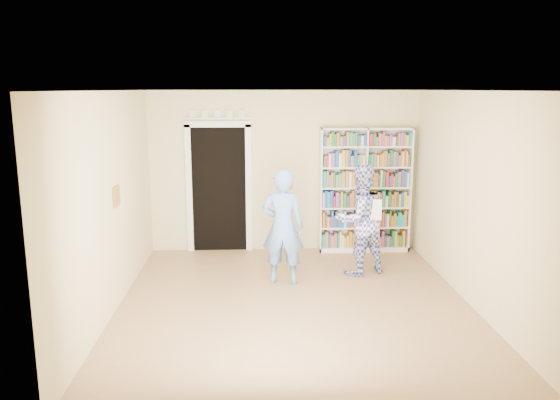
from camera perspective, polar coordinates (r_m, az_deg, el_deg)
The scene contains 11 objects.
floor at distance 7.14m, azimuth 1.52°, elevation -10.84°, with size 5.00×5.00×0.00m, color #967248.
ceiling at distance 6.61m, azimuth 1.64°, elevation 11.36°, with size 5.00×5.00×0.00m, color white.
wall_back at distance 9.20m, azimuth 0.44°, elevation 2.98°, with size 4.50×4.50×0.00m, color beige.
wall_left at distance 6.96m, azimuth -17.24°, elevation -0.34°, with size 5.00×5.00×0.00m, color beige.
wall_right at distance 7.27m, azimuth 19.57°, elevation -0.00°, with size 5.00×5.00×0.00m, color beige.
bookshelf at distance 9.27m, azimuth 8.85°, elevation 1.07°, with size 1.52×0.29×2.09m.
doorway at distance 9.22m, azimuth -6.40°, elevation 1.85°, with size 1.10×0.08×2.43m.
wall_art at distance 7.13m, azimuth -16.72°, elevation 0.38°, with size 0.03×0.25×0.25m, color brown.
man_blue at distance 7.66m, azimuth 0.30°, elevation -2.83°, with size 0.60×0.39×1.64m, color #6695E3.
man_plaid at distance 8.13m, azimuth 8.33°, elevation -2.07°, with size 0.80×0.62×1.64m, color #33379C.
paper_sheet at distance 7.91m, azimuth 9.80°, elevation -1.01°, with size 0.21×0.01×0.30m, color white.
Camera 1 is at (-0.49, -6.59, 2.72)m, focal length 35.00 mm.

